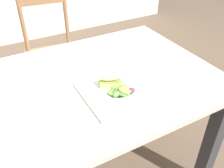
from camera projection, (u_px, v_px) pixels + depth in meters
name	position (u px, v px, depth m)	size (l,w,h in m)	color
ground_plane	(109.00, 158.00, 1.72)	(8.59, 8.59, 0.00)	brown
dining_table	(98.00, 100.00, 1.27)	(1.15, 0.86, 0.74)	#BCB7AD
chair_wooden_far	(53.00, 54.00, 2.00)	(0.44, 0.44, 0.87)	#8E6642
plate_lunch	(116.00, 91.00, 1.10)	(0.30, 0.30, 0.01)	beige
sandwich_half_front	(110.00, 80.00, 1.11)	(0.11, 0.08, 0.06)	#DBB270
salad_mixed_greens	(122.00, 91.00, 1.07)	(0.13, 0.12, 0.03)	#6B9E47
napkin_folded	(58.00, 109.00, 1.01)	(0.09, 0.20, 0.00)	white
fork_on_napkin	(56.00, 106.00, 1.02)	(0.04, 0.19, 0.00)	silver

